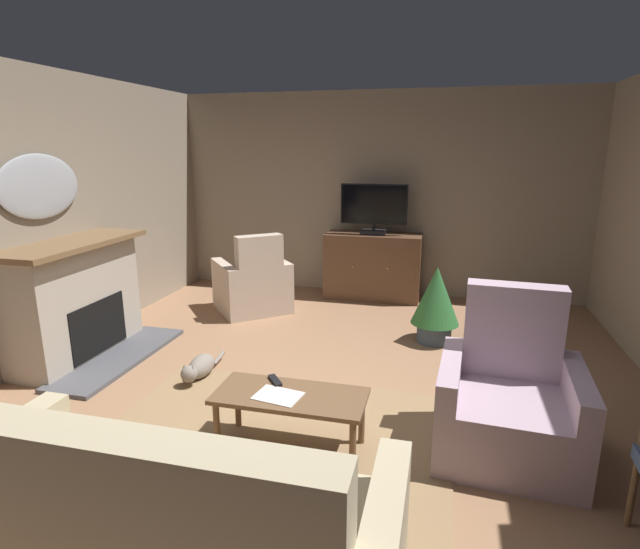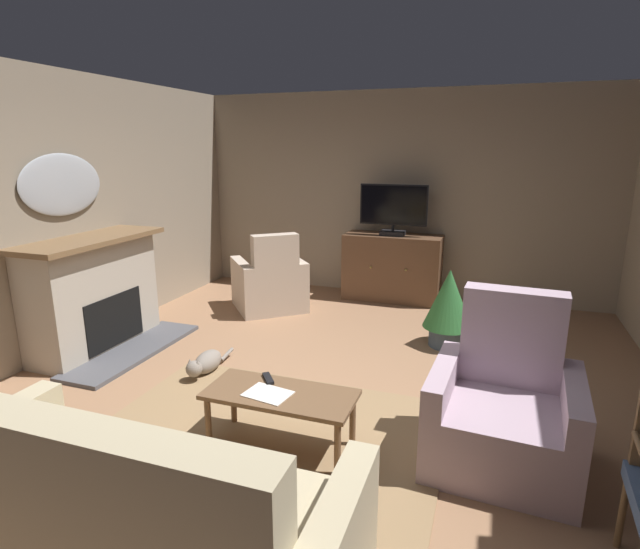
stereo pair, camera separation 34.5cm
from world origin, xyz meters
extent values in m
cube|color=#936B4C|center=(0.00, 0.00, -0.02)|extent=(6.17, 7.49, 0.04)
cube|color=gray|center=(0.00, 3.49, 1.38)|extent=(6.17, 0.10, 2.76)
cube|color=#8E704C|center=(-0.17, -0.52, 0.01)|extent=(2.48, 1.94, 0.01)
cube|color=#4C4C51|center=(-2.09, 0.46, 0.02)|extent=(0.50, 1.59, 0.04)
cube|color=#ADA393|center=(-2.54, 0.46, 0.56)|extent=(0.49, 1.39, 1.11)
cube|color=black|center=(-2.33, 0.46, 0.32)|extent=(0.10, 0.78, 0.52)
cube|color=brown|center=(-2.50, 0.46, 1.14)|extent=(0.61, 1.55, 0.05)
ellipsoid|color=#B2B7BF|center=(-2.76, 0.46, 1.67)|extent=(0.06, 1.00, 0.60)
cube|color=#402A1C|center=(0.01, 3.14, 0.03)|extent=(1.22, 0.45, 0.06)
cube|color=brown|center=(0.01, 3.14, 0.45)|extent=(1.28, 0.51, 0.89)
sphere|color=tan|center=(-0.22, 2.87, 0.49)|extent=(0.03, 0.03, 0.03)
sphere|color=tan|center=(0.24, 2.87, 0.49)|extent=(0.03, 0.03, 0.03)
cube|color=black|center=(0.01, 3.09, 0.92)|extent=(0.32, 0.20, 0.06)
cylinder|color=black|center=(0.01, 3.09, 0.99)|extent=(0.04, 0.04, 0.08)
cube|color=black|center=(0.01, 3.09, 1.30)|extent=(0.88, 0.05, 0.53)
cube|color=black|center=(0.01, 3.06, 1.30)|extent=(0.84, 0.01, 0.49)
cube|color=brown|center=(-0.01, -0.56, 0.40)|extent=(1.02, 0.46, 0.03)
cylinder|color=brown|center=(0.45, -0.38, 0.19)|extent=(0.04, 0.04, 0.39)
cylinder|color=brown|center=(-0.48, -0.38, 0.19)|extent=(0.04, 0.04, 0.39)
cylinder|color=brown|center=(0.45, -0.73, 0.19)|extent=(0.04, 0.04, 0.39)
cylinder|color=brown|center=(-0.48, -0.74, 0.19)|extent=(0.04, 0.04, 0.39)
cube|color=black|center=(-0.17, -0.41, 0.43)|extent=(0.14, 0.17, 0.02)
cube|color=silver|center=(-0.08, -0.61, 0.42)|extent=(0.33, 0.27, 0.01)
cube|color=tan|center=(-0.20, -1.75, 0.22)|extent=(1.77, 0.86, 0.45)
cube|color=tan|center=(-0.20, -2.08, 0.73)|extent=(1.77, 0.20, 0.56)
cube|color=tan|center=(-1.16, -1.75, 0.33)|extent=(0.15, 0.86, 0.67)
cube|color=tan|center=(-0.32, -1.88, 0.57)|extent=(0.36, 0.12, 0.36)
cube|color=#AD93A3|center=(1.41, -0.26, 0.22)|extent=(0.71, 0.89, 0.44)
cube|color=#AD93A3|center=(1.43, 0.07, 0.77)|extent=(0.66, 0.22, 0.67)
cube|color=#AD93A3|center=(1.80, -0.29, 0.32)|extent=(0.18, 0.85, 0.64)
cube|color=#AD93A3|center=(1.02, -0.24, 0.32)|extent=(0.18, 0.85, 0.64)
cube|color=#C6B29E|center=(-1.40, 2.25, 0.22)|extent=(0.95, 0.98, 0.44)
cube|color=#C6B29E|center=(-1.20, 2.00, 0.72)|extent=(0.54, 0.50, 0.58)
cube|color=#C6B29E|center=(-1.67, 2.02, 0.32)|extent=(0.62, 0.70, 0.64)
cube|color=#C6B29E|center=(-1.14, 2.47, 0.32)|extent=(0.62, 0.70, 0.64)
cylinder|color=brown|center=(2.00, -0.79, 0.21)|extent=(0.04, 0.04, 0.41)
cylinder|color=#3D4C5B|center=(0.88, 1.69, 0.11)|extent=(0.36, 0.36, 0.21)
cone|color=#2D6B33|center=(0.88, 1.69, 0.52)|extent=(0.51, 0.51, 0.61)
ellipsoid|color=gray|center=(-1.14, 0.33, 0.10)|extent=(0.20, 0.36, 0.19)
sphere|color=gray|center=(-1.14, 0.10, 0.13)|extent=(0.15, 0.15, 0.15)
cone|color=gray|center=(-1.10, 0.10, 0.19)|extent=(0.04, 0.04, 0.04)
cone|color=gray|center=(-1.18, 0.10, 0.19)|extent=(0.04, 0.04, 0.04)
cylinder|color=gray|center=(-1.10, 0.61, 0.06)|extent=(0.04, 0.22, 0.06)
camera|label=1|loc=(0.92, -3.46, 2.02)|focal=28.03mm
camera|label=2|loc=(1.25, -3.36, 2.02)|focal=28.03mm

